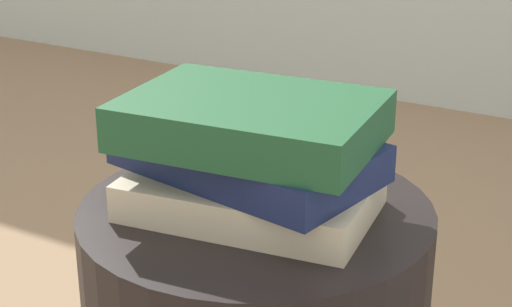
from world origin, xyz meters
TOP-DOWN VIEW (x-y plane):
  - book_cream at (-0.00, -0.01)m, footprint 0.28×0.20m
  - book_navy at (-0.01, 0.00)m, footprint 0.30×0.21m
  - book_forest at (-0.00, -0.01)m, footprint 0.28×0.21m

SIDE VIEW (x-z plane):
  - book_cream at x=0.00m, z-range 0.51..0.56m
  - book_navy at x=-0.01m, z-range 0.56..0.60m
  - book_forest at x=0.00m, z-range 0.60..0.64m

